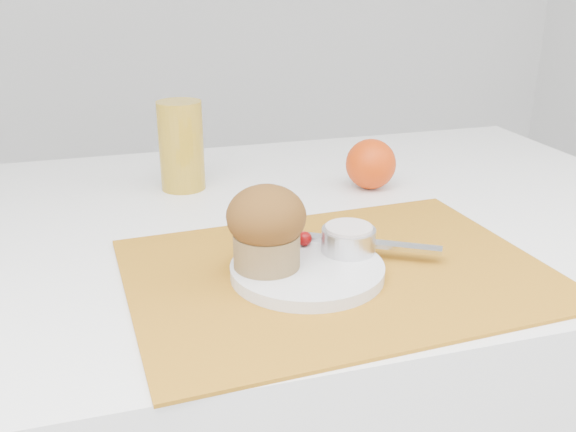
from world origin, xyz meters
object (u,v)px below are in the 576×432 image
object	(u,v)px
table	(301,415)
plate	(307,270)
juice_glass	(181,146)
orange	(371,164)
muffin	(266,226)

from	to	relation	value
table	plate	world-z (taller)	plate
juice_glass	orange	bearing A→B (deg)	-16.24
plate	juice_glass	size ratio (longest dim) A/B	1.25
orange	plate	bearing A→B (deg)	-125.37
juice_glass	muffin	bearing A→B (deg)	-82.51
plate	juice_glass	distance (m)	0.39
table	juice_glass	bearing A→B (deg)	133.93
plate	juice_glass	bearing A→B (deg)	104.18
plate	juice_glass	xyz separation A→B (m)	(-0.09, 0.37, 0.06)
plate	muffin	world-z (taller)	muffin
table	plate	distance (m)	0.45
plate	orange	xyz separation A→B (m)	(0.20, 0.29, 0.03)
table	muffin	size ratio (longest dim) A/B	12.19
juice_glass	muffin	world-z (taller)	juice_glass
table	plate	size ratio (longest dim) A/B	6.58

